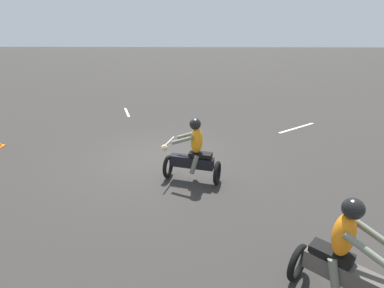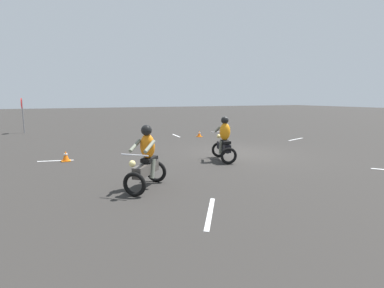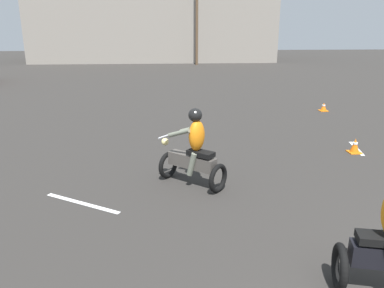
# 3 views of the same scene
# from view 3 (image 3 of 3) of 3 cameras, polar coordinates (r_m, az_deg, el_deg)

# --- Properties ---
(motorcycle_rider_background) EXTENTS (1.45, 1.37, 1.66)m
(motorcycle_rider_background) POSITION_cam_3_polar(r_m,az_deg,el_deg) (7.72, 0.21, -1.28)
(motorcycle_rider_background) COLOR black
(motorcycle_rider_background) RESTS_ON ground
(traffic_cone_near_left) EXTENTS (0.32, 0.32, 0.39)m
(traffic_cone_near_left) POSITION_cam_3_polar(r_m,az_deg,el_deg) (10.85, 23.57, -0.27)
(traffic_cone_near_left) COLOR orange
(traffic_cone_near_left) RESTS_ON ground
(traffic_cone_mid_left) EXTENTS (0.32, 0.32, 0.34)m
(traffic_cone_mid_left) POSITION_cam_3_polar(r_m,az_deg,el_deg) (16.09, 19.42, 5.33)
(traffic_cone_mid_left) COLOR orange
(traffic_cone_mid_left) RESTS_ON ground
(lane_stripe_n) EXTENTS (0.38, 1.27, 0.01)m
(lane_stripe_n) POSITION_cam_3_polar(r_m,az_deg,el_deg) (11.32, 23.78, -0.61)
(lane_stripe_n) COLOR silver
(lane_stripe_n) RESTS_ON ground
(lane_stripe_nw) EXTENTS (1.54, 1.02, 0.01)m
(lane_stripe_nw) POSITION_cam_3_polar(r_m,az_deg,el_deg) (7.47, -16.41, -8.63)
(lane_stripe_nw) COLOR silver
(lane_stripe_nw) RESTS_ON ground
(utility_pole_far) EXTENTS (0.24, 0.24, 10.68)m
(utility_pole_far) POSITION_cam_3_polar(r_m,az_deg,el_deg) (35.88, 0.76, 20.48)
(utility_pole_far) COLOR brown
(utility_pole_far) RESTS_ON ground
(building_backdrop) EXTENTS (24.29, 10.19, 9.90)m
(building_backdrop) POSITION_cam_3_polar(r_m,az_deg,el_deg) (42.39, -5.80, 19.34)
(building_backdrop) COLOR gray
(building_backdrop) RESTS_ON ground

